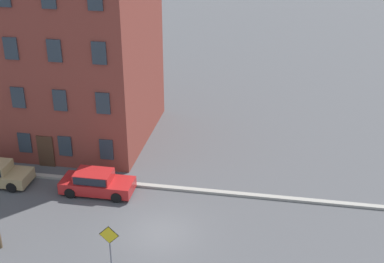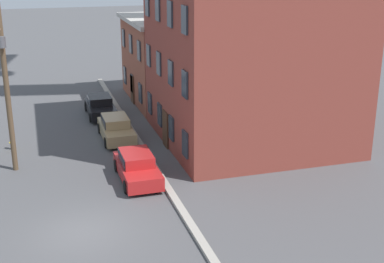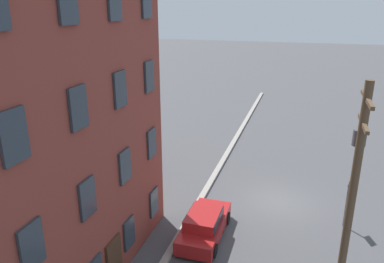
# 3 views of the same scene
# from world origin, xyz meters

# --- Properties ---
(ground_plane) EXTENTS (200.00, 200.00, 0.00)m
(ground_plane) POSITION_xyz_m (0.00, 0.00, 0.00)
(ground_plane) COLOR #4C4C4F
(kerb_strip) EXTENTS (56.00, 0.36, 0.16)m
(kerb_strip) POSITION_xyz_m (0.00, 4.50, 0.08)
(kerb_strip) COLOR #9E998E
(kerb_strip) RESTS_ON ground_plane
(apartment_midblock) EXTENTS (11.76, 10.98, 13.17)m
(apartment_midblock) POSITION_xyz_m (-9.12, 11.23, 6.60)
(apartment_midblock) COLOR brown
(apartment_midblock) RESTS_ON ground_plane
(car_red) EXTENTS (4.40, 1.92, 1.43)m
(car_red) POSITION_xyz_m (-4.74, 3.32, 0.75)
(car_red) COLOR #B21E1E
(car_red) RESTS_ON ground_plane
(caution_sign) EXTENTS (0.99, 0.08, 2.64)m
(caution_sign) POSITION_xyz_m (-1.62, -3.48, 1.77)
(caution_sign) COLOR slate
(caution_sign) RESTS_ON ground_plane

